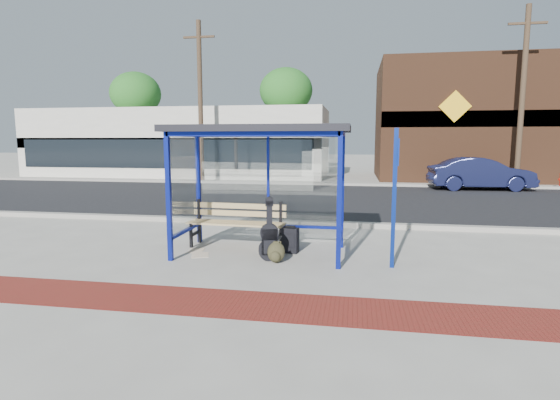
% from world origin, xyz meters
% --- Properties ---
extents(ground, '(120.00, 120.00, 0.00)m').
position_xyz_m(ground, '(0.00, 0.00, 0.00)').
color(ground, '#B2ADA0').
rests_on(ground, ground).
extents(brick_paver_strip, '(60.00, 1.00, 0.01)m').
position_xyz_m(brick_paver_strip, '(0.00, -2.60, 0.01)').
color(brick_paver_strip, maroon).
rests_on(brick_paver_strip, ground).
extents(curb_near, '(60.00, 0.25, 0.12)m').
position_xyz_m(curb_near, '(0.00, 2.90, 0.06)').
color(curb_near, gray).
rests_on(curb_near, ground).
extents(street_asphalt, '(60.00, 10.00, 0.00)m').
position_xyz_m(street_asphalt, '(0.00, 8.00, 0.00)').
color(street_asphalt, black).
rests_on(street_asphalt, ground).
extents(curb_far, '(60.00, 0.25, 0.12)m').
position_xyz_m(curb_far, '(0.00, 13.10, 0.06)').
color(curb_far, gray).
rests_on(curb_far, ground).
extents(far_sidewalk, '(60.00, 4.00, 0.01)m').
position_xyz_m(far_sidewalk, '(0.00, 15.00, 0.00)').
color(far_sidewalk, '#B2ADA0').
rests_on(far_sidewalk, ground).
extents(bus_shelter, '(3.30, 1.80, 2.42)m').
position_xyz_m(bus_shelter, '(0.00, 0.07, 2.07)').
color(bus_shelter, navy).
rests_on(bus_shelter, ground).
extents(storefront_white, '(18.00, 6.04, 4.00)m').
position_xyz_m(storefront_white, '(-9.00, 17.99, 2.00)').
color(storefront_white, silver).
rests_on(storefront_white, ground).
extents(storefront_brown, '(10.00, 7.08, 6.40)m').
position_xyz_m(storefront_brown, '(8.00, 18.49, 3.20)').
color(storefront_brown, '#59331E').
rests_on(storefront_brown, ground).
extents(tree_left, '(3.60, 3.60, 7.03)m').
position_xyz_m(tree_left, '(-14.00, 22.00, 5.45)').
color(tree_left, '#4C3826').
rests_on(tree_left, ground).
extents(tree_mid, '(3.60, 3.60, 7.03)m').
position_xyz_m(tree_mid, '(-3.00, 22.00, 5.45)').
color(tree_mid, '#4C3826').
rests_on(tree_mid, ground).
extents(tree_right, '(3.60, 3.60, 7.03)m').
position_xyz_m(tree_right, '(12.50, 22.00, 5.45)').
color(tree_right, '#4C3826').
rests_on(tree_right, ground).
extents(utility_pole_west, '(1.60, 0.24, 8.00)m').
position_xyz_m(utility_pole_west, '(-6.00, 13.40, 4.11)').
color(utility_pole_west, '#4C3826').
rests_on(utility_pole_west, ground).
extents(utility_pole_east, '(1.60, 0.24, 8.00)m').
position_xyz_m(utility_pole_east, '(9.00, 13.40, 4.11)').
color(utility_pole_east, '#4C3826').
rests_on(utility_pole_east, ground).
extents(bench, '(2.00, 0.58, 0.94)m').
position_xyz_m(bench, '(-0.60, 0.47, 0.53)').
color(bench, black).
rests_on(bench, ground).
extents(guitar_bag, '(0.41, 0.20, 1.09)m').
position_xyz_m(guitar_bag, '(0.26, -0.46, 0.40)').
color(guitar_bag, black).
rests_on(guitar_bag, ground).
extents(suitcase, '(0.33, 0.25, 0.53)m').
position_xyz_m(suitcase, '(0.55, 0.15, 0.25)').
color(suitcase, black).
rests_on(suitcase, ground).
extents(backpack, '(0.33, 0.30, 0.38)m').
position_xyz_m(backpack, '(0.40, -0.57, 0.18)').
color(backpack, '#2C2A18').
rests_on(backpack, ground).
extents(sign_post, '(0.10, 0.29, 2.35)m').
position_xyz_m(sign_post, '(2.41, -0.52, 1.32)').
color(sign_post, navy).
rests_on(sign_post, ground).
extents(newspaper_a, '(0.34, 0.41, 0.01)m').
position_xyz_m(newspaper_a, '(-1.30, -0.01, 0.00)').
color(newspaper_a, white).
rests_on(newspaper_a, ground).
extents(newspaper_b, '(0.43, 0.49, 0.01)m').
position_xyz_m(newspaper_b, '(-1.10, -0.32, 0.00)').
color(newspaper_b, white).
rests_on(newspaper_b, ground).
extents(newspaper_c, '(0.44, 0.43, 0.01)m').
position_xyz_m(newspaper_c, '(0.13, 0.26, 0.00)').
color(newspaper_c, white).
rests_on(newspaper_c, ground).
extents(parked_car, '(4.39, 1.81, 1.42)m').
position_xyz_m(parked_car, '(7.15, 12.26, 0.71)').
color(parked_car, '#171B40').
rests_on(parked_car, ground).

